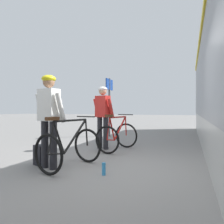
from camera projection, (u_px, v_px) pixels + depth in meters
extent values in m
plane|color=gray|center=(118.00, 169.00, 3.82)|extent=(80.00, 80.00, 0.00)
cylinder|color=#232328|center=(100.00, 133.00, 5.89)|extent=(0.14, 0.14, 0.90)
cylinder|color=#232328|center=(106.00, 133.00, 5.76)|extent=(0.14, 0.14, 0.90)
cube|color=red|center=(103.00, 106.00, 5.82)|extent=(0.43, 0.34, 0.60)
cylinder|color=red|center=(97.00, 108.00, 6.01)|extent=(0.16, 0.27, 0.56)
cylinder|color=red|center=(111.00, 108.00, 5.69)|extent=(0.16, 0.27, 0.56)
sphere|color=tan|center=(103.00, 91.00, 5.81)|extent=(0.22, 0.22, 0.22)
ellipsoid|color=white|center=(103.00, 89.00, 5.81)|extent=(0.32, 0.33, 0.14)
cylinder|color=#232328|center=(45.00, 144.00, 3.94)|extent=(0.14, 0.14, 0.90)
cylinder|color=#232328|center=(53.00, 145.00, 3.83)|extent=(0.14, 0.14, 0.90)
cube|color=white|center=(49.00, 105.00, 3.88)|extent=(0.41, 0.30, 0.60)
cylinder|color=white|center=(41.00, 108.00, 4.04)|extent=(0.13, 0.27, 0.56)
cylinder|color=white|center=(61.00, 107.00, 3.79)|extent=(0.13, 0.27, 0.56)
sphere|color=#9E7051|center=(49.00, 82.00, 3.88)|extent=(0.22, 0.22, 0.22)
ellipsoid|color=yellow|center=(49.00, 79.00, 3.87)|extent=(0.29, 0.31, 0.14)
torus|color=black|center=(126.00, 135.00, 6.01)|extent=(0.71, 0.18, 0.71)
torus|color=black|center=(107.00, 140.00, 5.14)|extent=(0.71, 0.18, 0.71)
cylinder|color=red|center=(120.00, 128.00, 5.70)|extent=(0.17, 0.64, 0.63)
cylinder|color=red|center=(118.00, 117.00, 5.60)|extent=(0.20, 0.84, 0.04)
cylinder|color=red|center=(112.00, 129.00, 5.34)|extent=(0.09, 0.28, 0.62)
cylinder|color=red|center=(111.00, 140.00, 5.29)|extent=(0.10, 0.36, 0.08)
cylinder|color=red|center=(108.00, 129.00, 5.19)|extent=(0.05, 0.15, 0.56)
cylinder|color=red|center=(126.00, 126.00, 5.98)|extent=(0.05, 0.09, 0.55)
cylinder|color=black|center=(125.00, 115.00, 5.96)|extent=(0.48, 0.12, 0.02)
cube|color=#4C2D19|center=(109.00, 116.00, 5.21)|extent=(0.14, 0.25, 0.06)
torus|color=black|center=(87.00, 145.00, 4.34)|extent=(0.70, 0.20, 0.71)
torus|color=black|center=(48.00, 154.00, 3.48)|extent=(0.70, 0.20, 0.71)
cylinder|color=black|center=(75.00, 135.00, 4.04)|extent=(0.18, 0.64, 0.63)
cylinder|color=black|center=(71.00, 120.00, 3.93)|extent=(0.22, 0.84, 0.04)
cylinder|color=black|center=(59.00, 138.00, 3.68)|extent=(0.10, 0.28, 0.62)
cylinder|color=black|center=(56.00, 154.00, 3.63)|extent=(0.11, 0.36, 0.08)
cylinder|color=black|center=(51.00, 138.00, 3.53)|extent=(0.05, 0.15, 0.56)
cylinder|color=black|center=(86.00, 133.00, 4.31)|extent=(0.05, 0.09, 0.55)
cylinder|color=black|center=(86.00, 117.00, 4.29)|extent=(0.47, 0.13, 0.02)
cube|color=#4C2D19|center=(52.00, 119.00, 3.55)|extent=(0.15, 0.26, 0.06)
cube|color=black|center=(41.00, 155.00, 4.12)|extent=(0.32, 0.27, 0.40)
cylinder|color=#338CCC|center=(104.00, 169.00, 3.49)|extent=(0.06, 0.06, 0.21)
cylinder|color=#595B60|center=(109.00, 107.00, 8.54)|extent=(0.08, 0.08, 2.40)
cube|color=#193F99|center=(109.00, 84.00, 8.52)|extent=(0.04, 0.70, 0.44)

